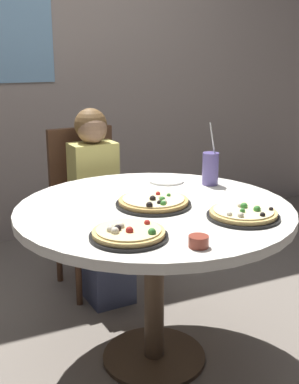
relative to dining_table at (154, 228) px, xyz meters
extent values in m
plane|color=slate|center=(0.00, 0.00, -0.65)|extent=(8.00, 8.00, 0.00)
cube|color=#A8998E|center=(0.00, 1.87, 0.80)|extent=(5.20, 0.12, 2.90)
cylinder|color=silver|center=(0.00, 0.00, 0.08)|extent=(1.19, 1.19, 0.04)
cylinder|color=#4C3826|center=(0.00, 0.00, -0.28)|extent=(0.09, 0.09, 0.69)
cylinder|color=#4C3826|center=(0.00, 0.00, -0.64)|extent=(0.48, 0.48, 0.02)
cube|color=brown|center=(0.00, 0.82, -0.22)|extent=(0.42, 0.42, 0.04)
cube|color=brown|center=(-0.01, 1.00, 0.04)|extent=(0.40, 0.06, 0.52)
cylinder|color=brown|center=(-0.16, 0.64, -0.44)|extent=(0.04, 0.04, 0.41)
cylinder|color=brown|center=(0.18, 0.66, -0.44)|extent=(0.04, 0.04, 0.41)
cylinder|color=brown|center=(-0.18, 0.98, -0.44)|extent=(0.04, 0.04, 0.41)
cylinder|color=brown|center=(0.16, 1.00, -0.44)|extent=(0.04, 0.04, 0.41)
cube|color=#3F4766|center=(0.01, 0.66, -0.42)|extent=(0.26, 0.33, 0.45)
cube|color=#D8CC66|center=(0.00, 0.80, 0.02)|extent=(0.27, 0.17, 0.44)
sphere|color=#997051|center=(0.00, 0.80, 0.32)|extent=(0.17, 0.17, 0.17)
sphere|color=brown|center=(0.00, 0.82, 0.34)|extent=(0.18, 0.18, 0.18)
cylinder|color=black|center=(0.00, 0.01, 0.11)|extent=(0.33, 0.33, 0.01)
cylinder|color=tan|center=(0.00, 0.01, 0.12)|extent=(0.30, 0.30, 0.02)
cylinder|color=beige|center=(0.00, 0.01, 0.13)|extent=(0.27, 0.27, 0.01)
sphere|color=#B2231E|center=(0.04, 0.05, 0.14)|extent=(0.02, 0.02, 0.02)
sphere|color=black|center=(-0.01, -0.07, 0.14)|extent=(0.02, 0.02, 0.02)
sphere|color=beige|center=(0.01, -0.08, 0.14)|extent=(0.02, 0.02, 0.02)
sphere|color=#387F33|center=(0.07, 0.01, 0.14)|extent=(0.02, 0.02, 0.02)
sphere|color=beige|center=(0.02, -0.02, 0.14)|extent=(0.02, 0.02, 0.02)
sphere|color=black|center=(-0.02, -0.01, 0.14)|extent=(0.03, 0.03, 0.03)
sphere|color=#387F33|center=(0.02, -0.04, 0.14)|extent=(0.03, 0.03, 0.03)
sphere|color=#387F33|center=(-0.01, -0.09, 0.14)|extent=(0.02, 0.02, 0.02)
sphere|color=black|center=(-0.07, -0.09, 0.14)|extent=(0.03, 0.03, 0.03)
cylinder|color=black|center=(-0.24, -0.30, 0.11)|extent=(0.28, 0.28, 0.01)
cylinder|color=#D8B266|center=(-0.24, -0.30, 0.12)|extent=(0.26, 0.26, 0.02)
cylinder|color=beige|center=(-0.24, -0.30, 0.13)|extent=(0.23, 0.23, 0.01)
sphere|color=#B2231E|center=(-0.16, -0.28, 0.14)|extent=(0.02, 0.02, 0.02)
sphere|color=#B2231E|center=(-0.25, -0.32, 0.14)|extent=(0.03, 0.03, 0.03)
sphere|color=#387F33|center=(-0.19, -0.37, 0.14)|extent=(0.03, 0.03, 0.03)
sphere|color=beige|center=(-0.26, -0.27, 0.14)|extent=(0.03, 0.03, 0.03)
sphere|color=beige|center=(-0.31, -0.29, 0.14)|extent=(0.03, 0.03, 0.03)
sphere|color=beige|center=(-0.27, -0.27, 0.14)|extent=(0.03, 0.03, 0.03)
sphere|color=beige|center=(-0.30, -0.31, 0.14)|extent=(0.03, 0.03, 0.03)
sphere|color=beige|center=(-0.30, -0.26, 0.14)|extent=(0.02, 0.02, 0.02)
sphere|color=black|center=(-0.28, -0.29, 0.14)|extent=(0.03, 0.03, 0.03)
cylinder|color=black|center=(0.25, -0.29, 0.11)|extent=(0.29, 0.29, 0.01)
cylinder|color=#D8B266|center=(0.25, -0.29, 0.12)|extent=(0.27, 0.27, 0.02)
cylinder|color=beige|center=(0.25, -0.29, 0.13)|extent=(0.24, 0.24, 0.01)
sphere|color=beige|center=(0.16, -0.32, 0.14)|extent=(0.02, 0.02, 0.02)
sphere|color=#387F33|center=(0.23, -0.31, 0.14)|extent=(0.02, 0.02, 0.02)
sphere|color=black|center=(0.27, -0.38, 0.14)|extent=(0.02, 0.02, 0.02)
sphere|color=black|center=(0.35, -0.34, 0.14)|extent=(0.02, 0.02, 0.02)
sphere|color=#387F33|center=(0.29, -0.32, 0.14)|extent=(0.03, 0.03, 0.03)
sphere|color=#387F33|center=(0.27, -0.27, 0.14)|extent=(0.03, 0.03, 0.03)
sphere|color=beige|center=(0.19, -0.35, 0.14)|extent=(0.03, 0.03, 0.03)
sphere|color=beige|center=(0.26, -0.25, 0.14)|extent=(0.02, 0.02, 0.02)
cylinder|color=#6659A5|center=(0.40, 0.20, 0.18)|extent=(0.08, 0.08, 0.16)
cylinder|color=white|center=(0.42, 0.20, 0.30)|extent=(0.04, 0.04, 0.22)
cylinder|color=brown|center=(-0.06, -0.47, 0.12)|extent=(0.07, 0.07, 0.04)
cylinder|color=white|center=(0.23, 0.34, 0.11)|extent=(0.18, 0.18, 0.01)
camera|label=1|loc=(-0.88, -1.83, 0.75)|focal=46.59mm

